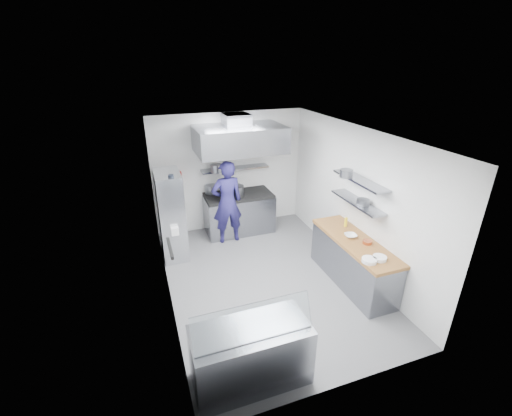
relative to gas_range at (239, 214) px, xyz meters
name	(u,v)px	position (x,y,z in m)	size (l,w,h in m)	color
floor	(266,279)	(-0.10, -2.10, -0.45)	(5.00, 5.00, 0.00)	#545456
ceiling	(269,134)	(-0.10, -2.10, 2.35)	(5.00, 5.00, 0.00)	silver
wall_back	(229,172)	(-0.10, 0.40, 0.95)	(3.60, 0.02, 2.80)	white
wall_front	(348,301)	(-0.10, -4.60, 0.95)	(3.60, 0.02, 2.80)	white
wall_left	(163,229)	(-1.90, -2.10, 0.95)	(5.00, 0.02, 2.80)	white
wall_right	(355,200)	(1.70, -2.10, 0.95)	(5.00, 0.02, 2.80)	white
gas_range	(239,214)	(0.00, 0.00, 0.00)	(1.60, 0.80, 0.90)	gray
cooktop	(239,195)	(0.00, 0.00, 0.48)	(1.57, 0.78, 0.06)	black
stock_pot_left	(211,189)	(-0.59, 0.29, 0.61)	(0.28, 0.28, 0.20)	slate
stock_pot_mid	(237,191)	(-0.07, -0.07, 0.63)	(0.34, 0.34, 0.24)	slate
over_range_shelf	(235,168)	(0.00, 0.24, 1.07)	(1.60, 0.30, 0.04)	gray
shelf_pot_a	(216,168)	(-0.50, 0.06, 1.18)	(0.24, 0.24, 0.18)	slate
extractor_hood	(240,139)	(0.00, -0.18, 1.85)	(1.90, 1.15, 0.55)	gray
hood_duct	(236,119)	(0.00, 0.05, 2.23)	(0.55, 0.55, 0.24)	slate
red_firebox	(177,177)	(-1.35, 0.34, 0.97)	(0.22, 0.10, 0.26)	#B3140E
chef	(227,202)	(-0.38, -0.38, 0.51)	(0.70, 0.46, 1.92)	#201B53
wire_rack	(171,215)	(-1.63, -0.56, 0.48)	(0.50, 0.90, 1.85)	silver
rack_bin_a	(175,230)	(-1.63, -1.03, 0.35)	(0.14, 0.18, 0.16)	white
rack_bin_b	(171,203)	(-1.63, -0.83, 0.85)	(0.13, 0.16, 0.14)	yellow
rack_jar	(171,179)	(-1.58, -0.87, 1.35)	(0.11, 0.11, 0.18)	black
knife_strip	(170,248)	(-1.88, -3.00, 1.10)	(0.04, 0.55, 0.05)	black
prep_counter_base	(352,263)	(1.38, -2.70, -0.03)	(0.62, 2.00, 0.84)	gray
prep_counter_top	(355,241)	(1.38, -2.70, 0.42)	(0.65, 2.04, 0.06)	#9D662C
plate_stack_a	(380,258)	(1.36, -3.38, 0.48)	(0.23, 0.23, 0.06)	white
plate_stack_b	(369,260)	(1.16, -3.38, 0.48)	(0.24, 0.24, 0.06)	white
copper_pan	(367,242)	(1.50, -2.88, 0.48)	(0.16, 0.16, 0.06)	#B75A33
squeeze_bottle	(346,222)	(1.51, -2.17, 0.54)	(0.06, 0.06, 0.18)	yellow
mixing_bowl	(351,236)	(1.36, -2.57, 0.48)	(0.22, 0.22, 0.05)	white
wall_shelf_lower	(357,202)	(1.54, -2.40, 1.05)	(0.30, 1.30, 0.04)	gray
wall_shelf_upper	(360,180)	(1.54, -2.40, 1.47)	(0.30, 1.30, 0.04)	gray
shelf_pot_c	(363,202)	(1.54, -2.57, 1.12)	(0.22, 0.22, 0.10)	slate
shelf_pot_d	(346,173)	(1.37, -2.21, 1.56)	(0.23, 0.23, 0.14)	slate
display_case	(251,355)	(-1.10, -4.10, -0.03)	(1.50, 0.70, 0.85)	gray
display_glass	(254,322)	(-1.10, -4.22, 0.62)	(1.47, 0.02, 0.45)	silver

